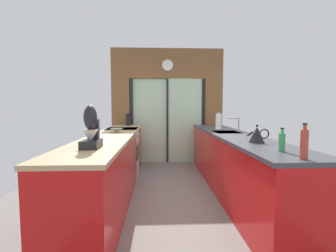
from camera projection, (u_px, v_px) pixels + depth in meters
ground_plane at (172, 187)px, 3.93m from camera, size 5.04×7.60×0.02m
back_wall_unit at (167, 99)px, 5.60m from camera, size 2.64×0.12×2.70m
left_counter_run at (111, 167)px, 3.39m from camera, size 0.62×3.80×0.92m
right_counter_run at (232, 163)px, 3.63m from camera, size 0.62×3.80×0.92m
sink_faucet at (237, 122)px, 3.84m from camera, size 0.19×0.02×0.23m
oven_range at (123, 153)px, 4.50m from camera, size 0.60×0.60×0.92m
mixing_bowl at (116, 130)px, 3.74m from camera, size 0.22×0.22×0.07m
knife_block at (128, 121)px, 5.20m from camera, size 0.09×0.14×0.28m
stand_mixer at (91, 132)px, 2.31m from camera, size 0.17×0.27×0.42m
kettle at (257, 135)px, 2.67m from camera, size 0.26×0.18×0.21m
soap_bottle_near at (304, 144)px, 1.81m from camera, size 0.06×0.06×0.28m
soap_bottle_far at (282, 142)px, 2.13m from camera, size 0.06×0.06×0.22m
paper_towel_roll at (219, 121)px, 4.34m from camera, size 0.13×0.13×0.31m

